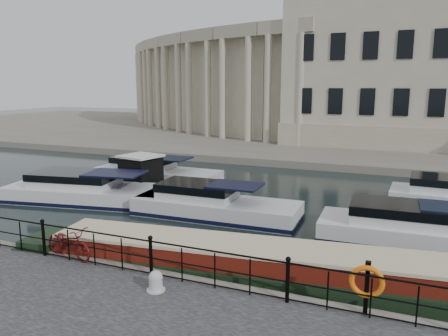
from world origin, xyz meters
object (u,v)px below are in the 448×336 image
(bicycle, at_px, (69,242))
(mooring_bollard, at_px, (156,281))
(narrowboat, at_px, (247,270))
(harbour_hut, at_px, (141,175))
(life_ring_post, at_px, (367,282))

(bicycle, relative_size, mooring_bollard, 3.50)
(narrowboat, bearing_deg, bicycle, -169.16)
(mooring_bollard, bearing_deg, harbour_hut, 124.76)
(bicycle, height_order, narrowboat, bicycle)
(harbour_hut, bearing_deg, mooring_bollard, -44.02)
(mooring_bollard, height_order, life_ring_post, life_ring_post)
(bicycle, distance_m, narrowboat, 5.70)
(narrowboat, bearing_deg, mooring_bollard, -129.79)
(bicycle, relative_size, harbour_hut, 0.64)
(narrowboat, xyz_separation_m, harbour_hut, (-9.32, 8.42, 0.59))
(bicycle, xyz_separation_m, life_ring_post, (9.00, -0.06, 0.32))
(life_ring_post, xyz_separation_m, harbour_hut, (-12.92, 10.18, -0.44))
(mooring_bollard, xyz_separation_m, life_ring_post, (5.29, 0.82, 0.58))
(narrowboat, bearing_deg, life_ring_post, -32.65)
(mooring_bollard, height_order, narrowboat, narrowboat)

